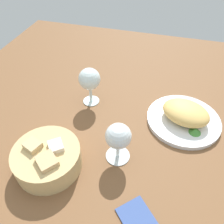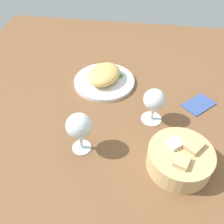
% 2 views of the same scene
% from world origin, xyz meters
% --- Properties ---
extents(ground_plane, '(1.40, 1.40, 0.02)m').
position_xyz_m(ground_plane, '(0.00, 0.00, -0.01)').
color(ground_plane, brown).
extents(plate, '(0.23, 0.23, 0.01)m').
position_xyz_m(plate, '(-0.15, -0.09, 0.01)').
color(plate, white).
rests_on(plate, ground_plane).
extents(omelette, '(0.18, 0.15, 0.05)m').
position_xyz_m(omelette, '(-0.15, -0.09, 0.04)').
color(omelette, '#E2B661').
rests_on(omelette, plate).
extents(lettuce_garnish, '(0.04, 0.04, 0.02)m').
position_xyz_m(lettuce_garnish, '(-0.19, -0.04, 0.02)').
color(lettuce_garnish, '#408534').
rests_on(lettuce_garnish, plate).
extents(bread_basket, '(0.18, 0.18, 0.08)m').
position_xyz_m(bread_basket, '(0.19, 0.17, 0.03)').
color(bread_basket, tan).
rests_on(bread_basket, ground_plane).
extents(wine_glass_near, '(0.07, 0.07, 0.13)m').
position_xyz_m(wine_glass_near, '(0.16, -0.11, 0.09)').
color(wine_glass_near, silver).
rests_on(wine_glass_near, ground_plane).
extents(wine_glass_far, '(0.07, 0.07, 0.12)m').
position_xyz_m(wine_glass_far, '(0.02, 0.09, 0.08)').
color(wine_glass_far, silver).
rests_on(wine_glass_far, ground_plane).
extents(folded_napkin, '(0.13, 0.13, 0.01)m').
position_xyz_m(folded_napkin, '(-0.08, 0.26, 0.00)').
color(folded_napkin, '#38518F').
rests_on(folded_napkin, ground_plane).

